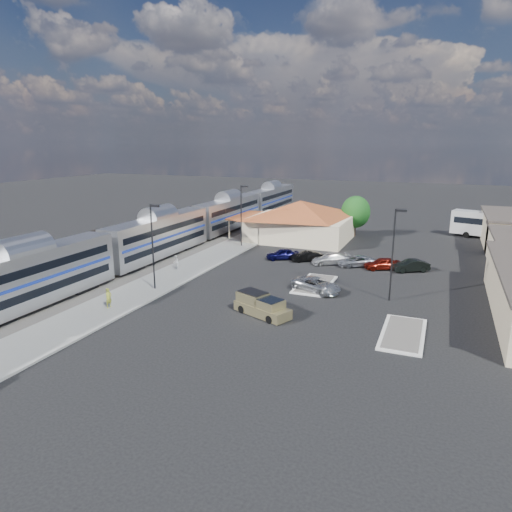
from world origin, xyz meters
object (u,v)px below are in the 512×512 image
at_px(pickup_truck, 262,306).
at_px(coach_bus, 496,224).
at_px(station_depot, 300,220).
at_px(suv, 316,285).

distance_m(pickup_truck, coach_bus, 49.57).
height_order(station_depot, pickup_truck, station_depot).
bearing_deg(coach_bus, pickup_truck, 169.69).
xyz_separation_m(suv, coach_bus, (19.28, 36.14, 1.67)).
height_order(pickup_truck, coach_bus, coach_bus).
distance_m(station_depot, pickup_truck, 33.13).
relative_size(pickup_truck, coach_bus, 0.43).
distance_m(suv, coach_bus, 40.99).
bearing_deg(suv, pickup_truck, -177.60).
bearing_deg(coach_bus, station_depot, 128.83).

